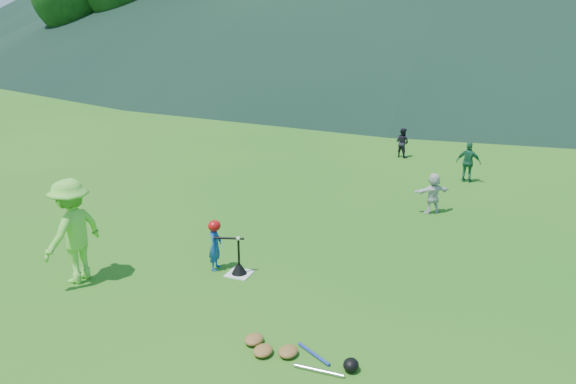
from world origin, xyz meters
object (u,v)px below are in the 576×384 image
object	(u,v)px
fielder_d	(433,193)
batting_tee	(239,268)
home_plate	(239,274)
adult_coach	(73,231)
equipment_pile	(288,352)
fielder_b	(402,143)
fielder_c	(468,162)
batter_child	(215,246)

from	to	relation	value
fielder_d	batting_tee	xyz separation A→B (m)	(-2.91, -4.85, -0.38)
home_plate	adult_coach	world-z (taller)	adult_coach
home_plate	batting_tee	xyz separation A→B (m)	(0.00, 0.00, 0.12)
equipment_pile	adult_coach	bearing A→B (deg)	170.11
fielder_b	batting_tee	distance (m)	10.23
batting_tee	equipment_pile	bearing A→B (deg)	-48.84
adult_coach	fielder_c	bearing A→B (deg)	149.92
home_plate	batter_child	size ratio (longest dim) A/B	0.46
fielder_c	batting_tee	world-z (taller)	fielder_c
adult_coach	batting_tee	distance (m)	3.11
equipment_pile	batter_child	bearing A→B (deg)	137.70
adult_coach	fielder_b	xyz separation A→B (m)	(3.81, 11.49, -0.47)
equipment_pile	batting_tee	bearing A→B (deg)	131.16
equipment_pile	fielder_b	bearing A→B (deg)	93.39
fielder_b	fielder_d	xyz separation A→B (m)	(1.78, -5.31, 0.00)
adult_coach	home_plate	bearing A→B (deg)	119.92
batting_tee	fielder_c	bearing A→B (deg)	66.35
fielder_c	equipment_pile	distance (m)	10.21
batter_child	fielder_b	size ratio (longest dim) A/B	0.96
fielder_c	equipment_pile	xyz separation A→B (m)	(-1.62, -10.07, -0.53)
home_plate	batter_child	distance (m)	0.71
fielder_c	batting_tee	size ratio (longest dim) A/B	1.74
adult_coach	equipment_pile	size ratio (longest dim) A/B	1.09
adult_coach	fielder_d	size ratio (longest dim) A/B	1.92
home_plate	adult_coach	distance (m)	3.15
adult_coach	fielder_c	distance (m)	11.14
home_plate	batter_child	world-z (taller)	batter_child
adult_coach	batting_tee	bearing A→B (deg)	119.92
batter_child	adult_coach	bearing A→B (deg)	111.61
fielder_d	batter_child	bearing A→B (deg)	18.40
fielder_d	equipment_pile	distance (m)	7.07
home_plate	adult_coach	bearing A→B (deg)	-153.60
home_plate	adult_coach	size ratio (longest dim) A/B	0.23
batter_child	equipment_pile	world-z (taller)	batter_child
home_plate	fielder_c	xyz separation A→B (m)	(3.48, 7.94, 0.58)
fielder_b	fielder_c	xyz separation A→B (m)	(2.35, -2.22, 0.08)
adult_coach	fielder_b	world-z (taller)	adult_coach
batting_tee	equipment_pile	size ratio (longest dim) A/B	0.38
batter_child	fielder_c	xyz separation A→B (m)	(4.00, 7.90, 0.10)
adult_coach	equipment_pile	distance (m)	4.70
home_plate	batter_child	bearing A→B (deg)	175.21
batter_child	adult_coach	world-z (taller)	adult_coach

